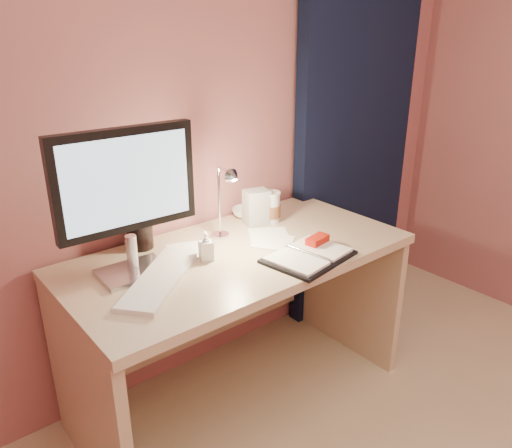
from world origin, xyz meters
TOP-DOWN VIEW (x-y plane):
  - room at (0.95, 1.69)m, footprint 3.50×3.50m
  - desk at (0.00, 1.45)m, footprint 1.40×0.70m
  - monitor at (-0.42, 1.46)m, footprint 0.51×0.19m
  - keyboard at (-0.37, 1.36)m, footprint 0.45×0.41m
  - planner at (0.18, 1.16)m, footprint 0.36×0.30m
  - paper_a at (0.17, 1.36)m, footprint 0.22×0.22m
  - paper_b at (0.20, 1.42)m, footprint 0.23×0.23m
  - paper_c at (-0.16, 1.51)m, footprint 0.21×0.21m
  - coffee_cup at (0.31, 1.54)m, footprint 0.09×0.09m
  - clear_cup at (0.30, 1.59)m, footprint 0.08×0.08m
  - bowl at (0.26, 1.66)m, footprint 0.16×0.16m
  - lotion_bottle at (-0.14, 1.40)m, footprint 0.07×0.07m
  - dark_jar at (-0.29, 1.66)m, footprint 0.11×0.11m
  - product_box at (0.24, 1.56)m, footprint 0.12×0.11m
  - desk_lamp at (0.04, 1.46)m, footprint 0.09×0.20m

SIDE VIEW (x-z plane):
  - desk at x=0.00m, z-range 0.14..0.87m
  - paper_a at x=0.17m, z-range 0.73..0.73m
  - paper_c at x=-0.16m, z-range 0.73..0.73m
  - paper_b at x=0.20m, z-range 0.73..0.73m
  - keyboard at x=-0.37m, z-range 0.73..0.75m
  - planner at x=0.18m, z-range 0.72..0.77m
  - bowl at x=0.26m, z-range 0.73..0.77m
  - lotion_bottle at x=-0.14m, z-range 0.73..0.84m
  - coffee_cup at x=0.31m, z-range 0.73..0.87m
  - clear_cup at x=0.30m, z-range 0.73..0.88m
  - dark_jar at x=-0.29m, z-range 0.73..0.88m
  - product_box at x=0.24m, z-range 0.73..0.89m
  - desk_lamp at x=0.04m, z-range 0.77..1.10m
  - monitor at x=-0.42m, z-range 0.78..1.32m
  - room at x=0.95m, z-range -0.61..2.89m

